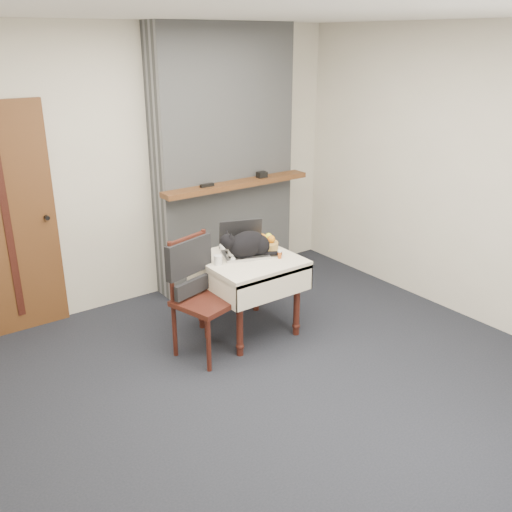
{
  "coord_description": "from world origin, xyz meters",
  "views": [
    {
      "loc": [
        -2.19,
        -2.95,
        2.46
      ],
      "look_at": [
        0.46,
        0.7,
        0.72
      ],
      "focal_mm": 40.0,
      "sensor_mm": 36.0,
      "label": 1
    }
  ],
  "objects": [
    {
      "name": "cat",
      "position": [
        0.43,
        0.77,
        0.81
      ],
      "size": [
        0.52,
        0.3,
        0.26
      ],
      "rotation": [
        0.0,
        0.0,
        -0.17
      ],
      "color": "black",
      "rests_on": "side_table"
    },
    {
      "name": "pill_bottle",
      "position": [
        0.63,
        0.58,
        0.74
      ],
      "size": [
        0.04,
        0.04,
        0.07
      ],
      "color": "#B34D16",
      "rests_on": "side_table"
    },
    {
      "name": "fruit_basket",
      "position": [
        0.67,
        0.84,
        0.75
      ],
      "size": [
        0.23,
        0.23,
        0.13
      ],
      "color": "#AB8444",
      "rests_on": "side_table"
    },
    {
      "name": "side_table",
      "position": [
        0.42,
        0.75,
        0.59
      ],
      "size": [
        0.78,
        0.78,
        0.7
      ],
      "color": "#3B1710",
      "rests_on": "ground"
    },
    {
      "name": "chair",
      "position": [
        -0.11,
        0.73,
        0.63
      ],
      "size": [
        0.55,
        0.54,
        0.99
      ],
      "rotation": [
        0.0,
        0.0,
        0.27
      ],
      "color": "#3B1710",
      "rests_on": "ground"
    },
    {
      "name": "room_shell",
      "position": [
        0.0,
        0.46,
        1.76
      ],
      "size": [
        4.52,
        4.01,
        2.61
      ],
      "color": "beige",
      "rests_on": "ground"
    },
    {
      "name": "laptop",
      "position": [
        0.45,
        0.86,
        0.77
      ],
      "size": [
        0.47,
        0.44,
        0.28
      ],
      "rotation": [
        0.0,
        0.0,
        -0.35
      ],
      "color": "#B7B7BC",
      "rests_on": "side_table"
    },
    {
      "name": "door",
      "position": [
        -1.2,
        1.97,
        1.0
      ],
      "size": [
        0.82,
        0.1,
        2.0
      ],
      "color": "brown",
      "rests_on": "ground"
    },
    {
      "name": "desk_clutter",
      "position": [
        0.56,
        0.84,
        0.7
      ],
      "size": [
        0.13,
        0.04,
        0.01
      ],
      "primitive_type": "cube",
      "rotation": [
        0.0,
        0.0,
        0.23
      ],
      "color": "black",
      "rests_on": "side_table"
    },
    {
      "name": "ground",
      "position": [
        0.0,
        0.0,
        0.0
      ],
      "size": [
        4.5,
        4.5,
        0.0
      ],
      "primitive_type": "plane",
      "color": "black",
      "rests_on": "ground"
    },
    {
      "name": "chimney",
      "position": [
        0.9,
        1.85,
        1.3
      ],
      "size": [
        1.62,
        0.48,
        2.6
      ],
      "color": "gray",
      "rests_on": "ground"
    },
    {
      "name": "cream_jar",
      "position": [
        0.13,
        0.77,
        0.74
      ],
      "size": [
        0.07,
        0.07,
        0.08
      ],
      "primitive_type": "cylinder",
      "color": "silver",
      "rests_on": "side_table"
    }
  ]
}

